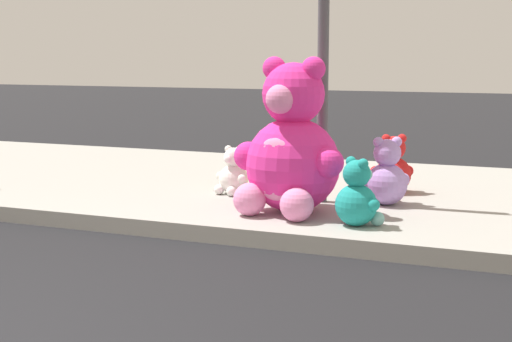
# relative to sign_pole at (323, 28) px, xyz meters

# --- Properties ---
(sidewalk) EXTENTS (28.00, 4.40, 0.15)m
(sidewalk) POSITION_rel_sign_pole_xyz_m (-1.00, 0.80, -1.77)
(sidewalk) COLOR #9E9B93
(sidewalk) RESTS_ON ground_plane
(sign_pole) EXTENTS (0.56, 0.11, 3.20)m
(sign_pole) POSITION_rel_sign_pole_xyz_m (0.00, 0.00, 0.00)
(sign_pole) COLOR #4C4C51
(sign_pole) RESTS_ON sidewalk
(plush_pink_large) EXTENTS (1.09, 0.99, 1.43)m
(plush_pink_large) POSITION_rel_sign_pole_xyz_m (-0.12, -0.59, -1.13)
(plush_pink_large) COLOR #F22D93
(plush_pink_large) RESTS_ON sidewalk
(plush_lavender) EXTENTS (0.46, 0.48, 0.66)m
(plush_lavender) POSITION_rel_sign_pole_xyz_m (0.62, 0.10, -1.43)
(plush_lavender) COLOR #B28CD8
(plush_lavender) RESTS_ON sidewalk
(plush_white) EXTENTS (0.38, 0.36, 0.51)m
(plush_white) POSITION_rel_sign_pole_xyz_m (-0.98, 0.05, -1.50)
(plush_white) COLOR white
(plush_white) RESTS_ON sidewalk
(plush_yellow) EXTENTS (0.36, 0.35, 0.49)m
(plush_yellow) POSITION_rel_sign_pole_xyz_m (-0.47, 0.41, -1.50)
(plush_yellow) COLOR yellow
(plush_yellow) RESTS_ON sidewalk
(plush_teal) EXTENTS (0.41, 0.42, 0.59)m
(plush_teal) POSITION_rel_sign_pole_xyz_m (0.60, -0.89, -1.46)
(plush_teal) COLOR teal
(plush_teal) RESTS_ON sidewalk
(plush_red) EXTENTS (0.43, 0.45, 0.62)m
(plush_red) POSITION_rel_sign_pole_xyz_m (0.54, 0.78, -1.45)
(plush_red) COLOR red
(plush_red) RESTS_ON sidewalk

